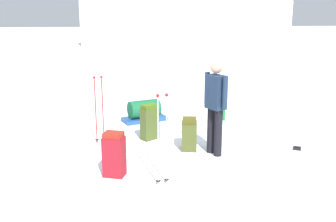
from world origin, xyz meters
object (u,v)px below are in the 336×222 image
object	(u,v)px
ski_poles_planted_far	(99,106)
backpack_large_dark	(150,122)
backpack_bright	(189,134)
ski_pair_near	(297,149)
gear_sled	(144,111)
ski_poles_planted_near	(162,135)
backpack_small_spare	(114,155)
thermos_bottle	(224,115)
skier_standing	(215,103)

from	to	relation	value
ski_poles_planted_far	backpack_large_dark	bearing A→B (deg)	7.31
backpack_bright	ski_poles_planted_far	bearing A→B (deg)	163.05
ski_pair_near	gear_sled	size ratio (longest dim) A/B	1.51
ski_pair_near	ski_poles_planted_near	size ratio (longest dim) A/B	1.18
backpack_large_dark	backpack_bright	world-z (taller)	backpack_large_dark
gear_sled	backpack_large_dark	bearing A→B (deg)	-86.19
backpack_large_dark	backpack_bright	xyz separation A→B (m)	(0.72, -0.64, -0.06)
backpack_small_spare	gear_sled	bearing A→B (deg)	80.39
gear_sled	thermos_bottle	world-z (taller)	gear_sled
skier_standing	backpack_bright	size ratio (longest dim) A/B	2.85
gear_sled	ski_poles_planted_near	bearing A→B (deg)	-86.45
backpack_large_dark	backpack_small_spare	size ratio (longest dim) A/B	1.00
ski_poles_planted_far	ski_pair_near	bearing A→B (deg)	-10.94
thermos_bottle	backpack_large_dark	bearing A→B (deg)	-144.97
backpack_large_dark	ski_poles_planted_near	xyz separation A→B (m)	(0.13, -2.13, 0.42)
ski_pair_near	ski_poles_planted_far	distance (m)	3.83
skier_standing	backpack_bright	distance (m)	0.83
backpack_large_dark	ski_poles_planted_near	distance (m)	2.17
skier_standing	ski_poles_planted_far	world-z (taller)	skier_standing
backpack_bright	ski_poles_planted_far	size ratio (longest dim) A/B	0.45
backpack_large_dark	ski_poles_planted_near	bearing A→B (deg)	-86.60
skier_standing	thermos_bottle	distance (m)	2.39
ski_poles_planted_near	ski_poles_planted_far	size ratio (longest dim) A/B	1.06
backpack_bright	backpack_small_spare	bearing A→B (deg)	-139.79
ski_pair_near	backpack_large_dark	bearing A→B (deg)	162.84
backpack_bright	thermos_bottle	xyz separation A→B (m)	(1.05, 1.88, -0.16)
backpack_bright	backpack_small_spare	size ratio (longest dim) A/B	0.83
ski_pair_near	backpack_large_dark	size ratio (longest dim) A/B	2.30
backpack_large_dark	thermos_bottle	size ratio (longest dim) A/B	2.77
backpack_large_dark	ski_poles_planted_far	distance (m)	1.05
backpack_bright	ski_poles_planted_near	xyz separation A→B (m)	(-0.59, -1.49, 0.48)
backpack_large_dark	backpack_bright	bearing A→B (deg)	-41.82
ski_pair_near	ski_poles_planted_far	world-z (taller)	ski_poles_planted_far
skier_standing	ski_poles_planted_far	bearing A→B (deg)	159.33
backpack_small_spare	ski_poles_planted_near	size ratio (longest dim) A/B	0.51
backpack_small_spare	thermos_bottle	size ratio (longest dim) A/B	2.77
thermos_bottle	gear_sled	bearing A→B (deg)	176.98
backpack_large_dark	gear_sled	distance (m)	1.34
backpack_small_spare	backpack_large_dark	bearing A→B (deg)	70.83
backpack_large_dark	thermos_bottle	world-z (taller)	backpack_large_dark
gear_sled	thermos_bottle	bearing A→B (deg)	-3.02
ski_poles_planted_far	skier_standing	bearing A→B (deg)	-20.67
ski_pair_near	thermos_bottle	size ratio (longest dim) A/B	6.38
backpack_small_spare	ski_poles_planted_near	world-z (taller)	ski_poles_planted_near
backpack_large_dark	gear_sled	bearing A→B (deg)	93.81
backpack_small_spare	ski_poles_planted_near	distance (m)	0.93
backpack_bright	skier_standing	bearing A→B (deg)	-33.79
gear_sled	ski_poles_planted_far	bearing A→B (deg)	-121.31
thermos_bottle	ski_pair_near	bearing A→B (deg)	-65.22
ski_pair_near	ski_poles_planted_far	xyz separation A→B (m)	(-3.70, 0.71, 0.72)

